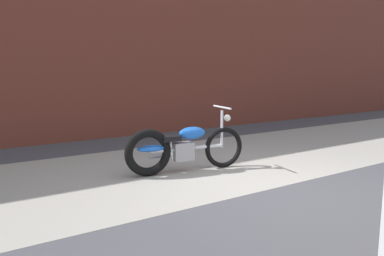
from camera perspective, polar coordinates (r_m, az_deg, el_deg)
ground_plane at (r=5.25m, az=11.99°, el=-9.15°), size 80.00×80.00×0.00m
sidewalk_slab at (r=6.55m, az=1.07°, el=-5.35°), size 36.00×3.50×0.01m
brick_building_wall at (r=9.49m, az=-11.14°, el=16.01°), size 36.00×0.50×5.65m
motorcycle_blue at (r=5.86m, az=-2.13°, el=-3.07°), size 1.99×0.67×1.03m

